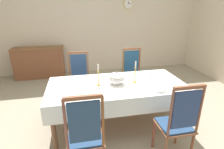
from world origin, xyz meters
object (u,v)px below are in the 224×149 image
dining_table (117,88)px  chair_north_b (133,73)px  chair_north_a (80,78)px  candlestick_west (98,77)px  candlestick_east (135,74)px  chair_south_a (85,135)px  bowl_far_left (160,90)px  chair_south_b (178,122)px  bowl_near_left (151,73)px  spoon_secondary (134,73)px  mounted_clock (128,4)px  bowl_near_right (129,73)px  sideboard (40,63)px  spoon_primary (155,72)px  soup_tureen (117,78)px

dining_table → chair_north_b: bearing=58.0°
chair_north_a → candlestick_west: (0.29, -0.94, 0.35)m
chair_north_a → candlestick_east: size_ratio=2.98×
chair_south_a → bowl_far_left: size_ratio=6.48×
chair_south_b → bowl_near_left: size_ratio=7.81×
candlestick_east → spoon_secondary: size_ratio=2.14×
chair_north_b → mounted_clock: size_ratio=3.83×
bowl_near_right → sideboard: size_ratio=0.10×
chair_north_b → sideboard: size_ratio=0.80×
candlestick_east → chair_south_a: bearing=-134.2°
chair_south_b → sideboard: bearing=122.1°
bowl_near_left → bowl_near_right: 0.43m
chair_north_b → mounted_clock: mounted_clock is taller
dining_table → bowl_near_right: bearing=50.2°
dining_table → chair_south_a: chair_south_a is taller
bowl_far_left → bowl_near_left: bearing=76.8°
spoon_primary → mounted_clock: (0.19, 2.61, 1.32)m
soup_tureen → candlestick_east: candlestick_east is taller
chair_north_b → bowl_near_left: size_ratio=7.73×
bowl_near_right → bowl_far_left: same height
bowl_near_right → mounted_clock: size_ratio=0.47×
chair_north_b → bowl_near_right: size_ratio=8.16×
candlestick_east → bowl_near_left: size_ratio=2.53×
candlestick_east → bowl_near_right: size_ratio=2.67×
chair_south_a → mounted_clock: size_ratio=3.87×
sideboard → bowl_far_left: bearing=126.3°
bowl_near_left → bowl_far_left: bowl_far_left is taller
chair_north_b → spoon_primary: chair_north_b is taller
sideboard → mounted_clock: bearing=-174.9°
candlestick_east → bowl_far_left: size_ratio=2.10×
chair_north_a → chair_north_b: chair_north_b is taller
candlestick_west → chair_south_a: bearing=-107.2°
candlestick_west → sideboard: bearing=117.3°
bowl_near_right → dining_table: bearing=-129.8°
candlestick_west → bowl_near_left: (1.07, 0.36, -0.13)m
bowl_far_left → spoon_secondary: 0.83m
sideboard → chair_north_a: bearing=121.9°
chair_south_a → bowl_far_left: 1.32m
chair_south_a → soup_tureen: (0.59, 0.94, 0.30)m
candlestick_east → mounted_clock: mounted_clock is taller
soup_tureen → candlestick_west: size_ratio=0.74×
chair_south_b → spoon_secondary: chair_south_b is taller
chair_north_a → sideboard: bearing=-58.1°
dining_table → mounted_clock: mounted_clock is taller
chair_south_b → mounted_clock: mounted_clock is taller
chair_north_a → chair_south_b: chair_south_b is taller
candlestick_west → sideboard: 3.13m
candlestick_west → chair_north_b: bearing=46.3°
dining_table → spoon_primary: 0.94m
dining_table → sideboard: 3.25m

